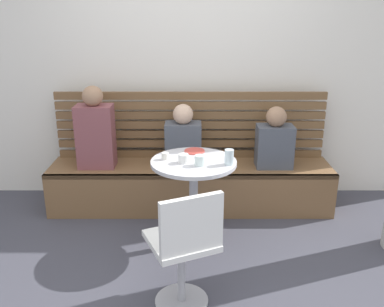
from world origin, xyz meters
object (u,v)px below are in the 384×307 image
at_px(person_child_left, 183,139).
at_px(person_child_middle, 275,141).
at_px(cafe_table, 194,186).
at_px(cup_glass_short, 200,160).
at_px(booth_bench, 191,186).
at_px(plate_small, 195,151).
at_px(cup_ceramic_white, 183,158).
at_px(cup_glass_tall, 229,157).
at_px(white_chair, 185,246).
at_px(person_adult, 95,131).
at_px(cup_espresso_small, 165,156).

bearing_deg(person_child_left, person_child_middle, -2.46).
xyz_separation_m(cafe_table, cup_glass_short, (0.05, -0.10, 0.26)).
height_order(booth_bench, person_child_left, person_child_left).
bearing_deg(plate_small, person_child_left, 102.29).
relative_size(cup_ceramic_white, plate_small, 0.47).
bearing_deg(cup_glass_tall, person_child_left, 115.18).
distance_m(cup_glass_tall, plate_small, 0.40).
bearing_deg(cup_glass_tall, cup_ceramic_white, 173.36).
distance_m(cafe_table, cup_ceramic_white, 0.27).
relative_size(white_chair, person_adult, 1.10).
xyz_separation_m(person_adult, plate_small, (0.92, -0.44, -0.04)).
height_order(cafe_table, cup_espresso_small, cup_espresso_small).
height_order(white_chair, plate_small, white_chair).
relative_size(person_adult, cup_glass_short, 9.69).
relative_size(cafe_table, person_adult, 0.95).
bearing_deg(cup_ceramic_white, plate_small, 71.44).
bearing_deg(cup_espresso_small, white_chair, -78.66).
distance_m(cup_espresso_small, cup_ceramic_white, 0.16).
bearing_deg(cup_espresso_small, person_child_left, 78.96).
relative_size(booth_bench, cup_ceramic_white, 33.75).
xyz_separation_m(cafe_table, white_chair, (-0.06, -0.81, -0.05)).
bearing_deg(plate_small, person_adult, 154.29).
height_order(booth_bench, cup_glass_tall, cup_glass_tall).
bearing_deg(cafe_table, plate_small, 87.79).
bearing_deg(cup_ceramic_white, person_child_left, 91.29).
height_order(cafe_table, plate_small, plate_small).
height_order(cup_glass_tall, cup_ceramic_white, cup_glass_tall).
relative_size(person_adult, plate_small, 4.56).
height_order(booth_bench, cup_glass_short, cup_glass_short).
relative_size(cup_espresso_small, cup_ceramic_white, 0.70).
bearing_deg(white_chair, person_adult, 120.25).
distance_m(person_adult, cup_glass_tall, 1.40).
xyz_separation_m(cup_glass_tall, cup_ceramic_white, (-0.35, 0.04, -0.03)).
bearing_deg(plate_small, white_chair, -93.65).
height_order(white_chair, cup_espresso_small, white_chair).
xyz_separation_m(cup_glass_tall, cup_glass_short, (-0.22, -0.02, -0.02)).
xyz_separation_m(white_chair, cup_ceramic_white, (-0.02, 0.76, 0.31)).
bearing_deg(person_adult, plate_small, -25.71).
bearing_deg(person_child_left, cup_espresso_small, -101.04).
bearing_deg(cup_espresso_small, person_child_middle, 32.36).
height_order(cup_espresso_small, plate_small, cup_espresso_small).
distance_m(white_chair, cup_espresso_small, 0.91).
bearing_deg(booth_bench, person_child_left, 167.90).
bearing_deg(cup_glass_tall, booth_bench, 111.23).
distance_m(cup_glass_short, plate_small, 0.32).
relative_size(person_child_left, cup_glass_short, 7.48).
height_order(person_child_left, cup_glass_tall, person_child_left).
height_order(white_chair, person_child_middle, person_child_middle).
bearing_deg(white_chair, person_child_left, 91.48).
bearing_deg(plate_small, cup_glass_tall, -48.97).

